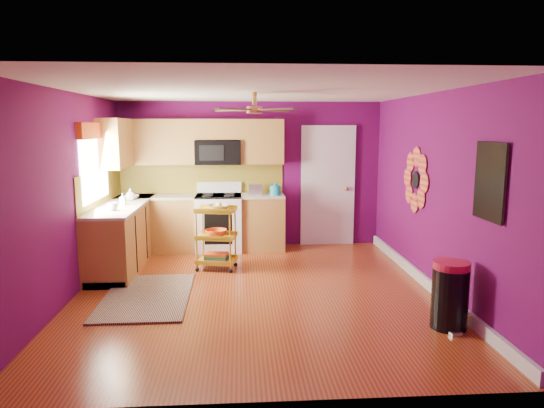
{
  "coord_description": "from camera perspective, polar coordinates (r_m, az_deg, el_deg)",
  "views": [
    {
      "loc": [
        -0.19,
        -5.9,
        2.07
      ],
      "look_at": [
        0.23,
        0.4,
        1.06
      ],
      "focal_mm": 32.0,
      "sensor_mm": 36.0,
      "label": 1
    }
  ],
  "objects": [
    {
      "name": "ground",
      "position": [
        6.26,
        -1.89,
        -10.28
      ],
      "size": [
        5.0,
        5.0,
        0.0
      ],
      "primitive_type": "plane",
      "color": "maroon",
      "rests_on": "ground"
    },
    {
      "name": "room_envelope",
      "position": [
        5.92,
        -1.71,
        4.8
      ],
      "size": [
        4.54,
        5.04,
        2.52
      ],
      "color": "#5B0A50",
      "rests_on": "ground"
    },
    {
      "name": "lower_cabinets",
      "position": [
        7.98,
        -12.08,
        -2.99
      ],
      "size": [
        2.81,
        2.31,
        0.94
      ],
      "color": "olive",
      "rests_on": "ground"
    },
    {
      "name": "electric_range",
      "position": [
        8.24,
        -6.25,
        -2.11
      ],
      "size": [
        0.76,
        0.66,
        1.13
      ],
      "color": "white",
      "rests_on": "ground"
    },
    {
      "name": "upper_cabinetry",
      "position": [
        8.15,
        -11.31,
        6.97
      ],
      "size": [
        2.8,
        2.3,
        1.26
      ],
      "color": "olive",
      "rests_on": "ground"
    },
    {
      "name": "left_window",
      "position": [
        7.25,
        -20.16,
        5.86
      ],
      "size": [
        0.08,
        1.35,
        1.08
      ],
      "color": "white",
      "rests_on": "ground"
    },
    {
      "name": "panel_door",
      "position": [
        8.58,
        6.57,
        1.99
      ],
      "size": [
        0.95,
        0.11,
        2.15
      ],
      "color": "white",
      "rests_on": "ground"
    },
    {
      "name": "right_wall_art",
      "position": [
        6.1,
        19.59,
        2.62
      ],
      "size": [
        0.04,
        2.74,
        1.04
      ],
      "color": "black",
      "rests_on": "ground"
    },
    {
      "name": "ceiling_fan",
      "position": [
        6.11,
        -2.07,
        11.1
      ],
      "size": [
        1.01,
        1.01,
        0.26
      ],
      "color": "#BF8C3F",
      "rests_on": "ground"
    },
    {
      "name": "shag_rug",
      "position": [
        6.26,
        -14.49,
        -10.47
      ],
      "size": [
        1.05,
        1.69,
        0.02
      ],
      "primitive_type": "cube",
      "rotation": [
        0.0,
        0.0,
        0.01
      ],
      "color": "black",
      "rests_on": "ground"
    },
    {
      "name": "rolling_cart",
      "position": [
        7.12,
        -6.52,
        -3.64
      ],
      "size": [
        0.62,
        0.51,
        1.0
      ],
      "color": "gold",
      "rests_on": "ground"
    },
    {
      "name": "trash_can",
      "position": [
        5.41,
        20.19,
        -10.03
      ],
      "size": [
        0.45,
        0.46,
        0.71
      ],
      "color": "black",
      "rests_on": "ground"
    },
    {
      "name": "teal_kettle",
      "position": [
        8.12,
        0.39,
        1.65
      ],
      "size": [
        0.18,
        0.18,
        0.21
      ],
      "color": "teal",
      "rests_on": "lower_cabinets"
    },
    {
      "name": "toaster",
      "position": [
        8.19,
        -1.97,
        1.74
      ],
      "size": [
        0.22,
        0.15,
        0.18
      ],
      "primitive_type": "cube",
      "color": "beige",
      "rests_on": "lower_cabinets"
    },
    {
      "name": "soap_bottle_a",
      "position": [
        7.4,
        -17.17,
        0.53
      ],
      "size": [
        0.08,
        0.08,
        0.17
      ],
      "primitive_type": "imported",
      "color": "#EA3F72",
      "rests_on": "lower_cabinets"
    },
    {
      "name": "soap_bottle_b",
      "position": [
        7.86,
        -16.33,
        1.11
      ],
      "size": [
        0.15,
        0.15,
        0.19
      ],
      "primitive_type": "imported",
      "color": "white",
      "rests_on": "lower_cabinets"
    },
    {
      "name": "counter_dish",
      "position": [
        7.98,
        -16.29,
        0.77
      ],
      "size": [
        0.26,
        0.26,
        0.06
      ],
      "primitive_type": "imported",
      "color": "white",
      "rests_on": "lower_cabinets"
    },
    {
      "name": "counter_cup",
      "position": [
        6.96,
        -18.24,
        -0.31
      ],
      "size": [
        0.14,
        0.14,
        0.11
      ],
      "primitive_type": "imported",
      "color": "white",
      "rests_on": "lower_cabinets"
    }
  ]
}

